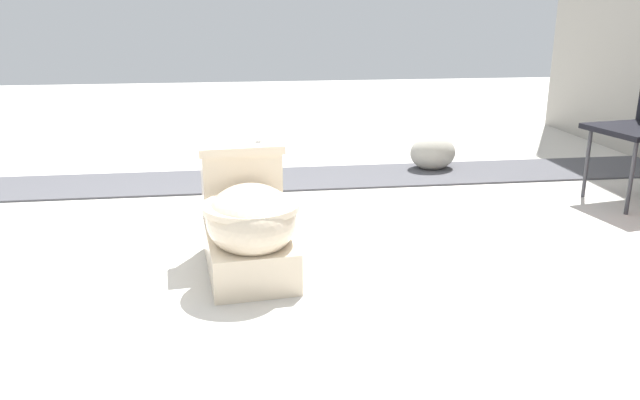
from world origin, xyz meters
name	(u,v)px	position (x,y,z in m)	size (l,w,h in m)	color
ground_plane	(249,261)	(0.00, 0.00, 0.00)	(14.00, 14.00, 0.00)	beige
gravel_strip	(320,178)	(-1.33, 0.50, 0.01)	(0.56, 8.00, 0.01)	#4C4C51
toilet	(249,221)	(0.11, 0.00, 0.22)	(0.67, 0.44, 0.52)	beige
boulder_near	(433,153)	(-1.46, 1.30, 0.12)	(0.32, 0.26, 0.24)	#ADA899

